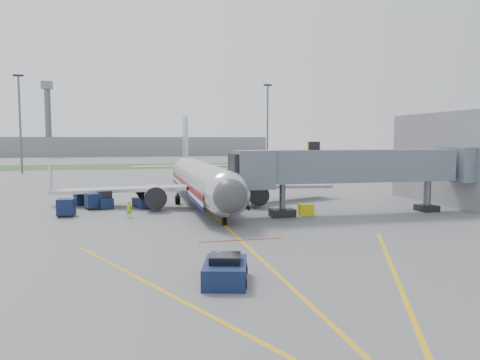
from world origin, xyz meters
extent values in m
plane|color=#565659|center=(0.00, 0.00, 0.00)|extent=(400.00, 400.00, 0.00)
cube|color=#2D4C1E|center=(0.00, 90.00, 0.01)|extent=(300.00, 25.00, 0.01)
cube|color=gold|center=(0.00, -2.00, 0.00)|extent=(0.25, 50.00, 0.01)
cube|color=maroon|center=(0.00, -4.00, 0.00)|extent=(6.00, 0.25, 0.01)
cube|color=gold|center=(-6.00, -14.00, 0.00)|extent=(9.52, 20.04, 0.01)
cube|color=gold|center=(6.00, -14.00, 0.00)|extent=(9.52, 20.04, 0.01)
cylinder|color=silver|center=(0.00, 15.00, 2.70)|extent=(3.80, 28.00, 3.80)
sphere|color=silver|center=(0.00, 1.00, 2.70)|extent=(3.80, 3.80, 3.80)
sphere|color=#38383D|center=(0.00, -0.30, 2.70)|extent=(2.74, 2.74, 2.74)
cube|color=black|center=(0.00, 0.60, 3.25)|extent=(2.20, 1.20, 0.55)
cone|color=silver|center=(0.00, 31.50, 2.70)|extent=(3.80, 5.00, 3.80)
cube|color=#B7BAC1|center=(0.00, 31.00, 6.70)|extent=(0.35, 4.20, 7.00)
cube|color=#B7BAC1|center=(-8.50, 15.00, 1.80)|extent=(15.10, 8.59, 1.13)
cube|color=#B7BAC1|center=(8.50, 15.00, 1.80)|extent=(15.10, 8.59, 1.13)
cylinder|color=silver|center=(-5.20, 12.00, 1.35)|extent=(2.10, 3.60, 2.10)
cylinder|color=silver|center=(5.20, 12.00, 1.35)|extent=(2.10, 3.60, 2.10)
cube|color=maroon|center=(1.92, 15.00, 2.35)|extent=(0.05, 28.00, 0.45)
cube|color=#0E0D5D|center=(1.92, 15.00, 1.45)|extent=(0.05, 28.00, 0.35)
cylinder|color=black|center=(0.00, 2.00, 0.30)|extent=(0.28, 0.70, 0.70)
cylinder|color=black|center=(-2.60, 15.50, 0.45)|extent=(0.50, 1.00, 1.00)
cylinder|color=black|center=(2.60, 15.50, 0.45)|extent=(0.50, 1.00, 1.00)
cube|color=slate|center=(13.00, 5.00, 4.60)|extent=(20.00, 3.00, 3.00)
cube|color=slate|center=(3.20, 5.00, 4.40)|extent=(3.20, 3.60, 3.40)
cube|color=black|center=(2.00, 5.00, 4.40)|extent=(1.60, 3.00, 2.80)
cube|color=#CCBA0C|center=(9.00, 5.00, 6.40)|extent=(1.20, 0.15, 1.00)
cylinder|color=#595B60|center=(6.00, 5.00, 1.55)|extent=(0.56, 0.56, 3.10)
cube|color=black|center=(6.00, 5.00, 0.35)|extent=(2.20, 1.60, 0.70)
cylinder|color=#595B60|center=(21.00, 5.00, 1.55)|extent=(0.70, 0.70, 3.10)
cube|color=black|center=(21.00, 5.00, 0.30)|extent=(1.80, 1.80, 0.60)
cube|color=slate|center=(25.00, 5.00, 4.60)|extent=(3.00, 4.00, 3.40)
cube|color=slate|center=(30.00, 10.00, 5.00)|extent=(10.00, 16.00, 10.00)
cylinder|color=#595B60|center=(-30.00, 70.00, 10.00)|extent=(0.44, 0.44, 20.00)
cube|color=black|center=(-30.00, 70.00, 20.20)|extent=(2.00, 0.40, 0.40)
cylinder|color=#595B60|center=(25.00, 75.00, 10.00)|extent=(0.44, 0.44, 20.00)
cube|color=black|center=(25.00, 75.00, 20.20)|extent=(2.00, 0.40, 0.40)
cube|color=slate|center=(-10.00, 170.00, 4.00)|extent=(120.00, 14.00, 8.00)
cylinder|color=#595B60|center=(-40.00, 165.00, 14.00)|extent=(2.40, 2.40, 28.00)
cube|color=slate|center=(-40.00, 165.00, 28.50)|extent=(4.00, 4.00, 3.00)
cube|color=#0D1139|center=(-2.94, -13.28, 0.52)|extent=(2.87, 3.81, 1.04)
cube|color=black|center=(-2.94, -13.28, 1.18)|extent=(1.84, 1.84, 0.47)
cylinder|color=black|center=(-4.07, -14.25, 0.38)|extent=(0.39, 0.78, 0.75)
cylinder|color=black|center=(-2.43, -14.68, 0.38)|extent=(0.39, 0.78, 0.75)
cylinder|color=black|center=(-3.45, -11.88, 0.38)|extent=(0.39, 0.78, 0.75)
cylinder|color=black|center=(-1.81, -12.31, 0.38)|extent=(0.39, 0.78, 0.75)
cube|color=#0D1139|center=(-10.25, 14.26, 0.57)|extent=(2.01, 2.86, 1.04)
cube|color=black|center=(-10.25, 14.26, 1.45)|extent=(1.65, 1.94, 0.73)
cylinder|color=black|center=(-10.49, 13.22, 0.26)|extent=(0.36, 0.56, 0.52)
cylinder|color=black|center=(-9.50, 13.50, 0.26)|extent=(0.36, 0.56, 0.52)
cylinder|color=black|center=(-11.01, 15.01, 0.26)|extent=(0.36, 0.56, 0.52)
cylinder|color=black|center=(-10.01, 15.30, 0.26)|extent=(0.36, 0.56, 0.52)
cube|color=#0D1139|center=(-13.38, 9.63, 0.90)|extent=(1.60, 1.60, 1.46)
cube|color=black|center=(-13.38, 9.63, 0.17)|extent=(1.66, 1.66, 0.11)
cylinder|color=black|center=(-14.00, 9.12, 0.13)|extent=(0.23, 0.28, 0.26)
cylinder|color=black|center=(-12.87, 9.00, 0.13)|extent=(0.23, 0.28, 0.26)
cylinder|color=black|center=(-13.88, 10.25, 0.13)|extent=(0.23, 0.28, 0.26)
cylinder|color=black|center=(-12.76, 10.13, 0.13)|extent=(0.23, 0.28, 0.26)
cube|color=#0D1139|center=(-11.31, 13.75, 0.89)|extent=(1.86, 1.86, 1.45)
cube|color=black|center=(-11.31, 13.75, 0.17)|extent=(1.92, 1.92, 0.11)
cylinder|color=black|center=(-11.65, 13.03, 0.13)|extent=(0.28, 0.32, 0.26)
cylinder|color=black|center=(-10.59, 13.41, 0.13)|extent=(0.28, 0.32, 0.26)
cylinder|color=black|center=(-12.03, 14.09, 0.13)|extent=(0.28, 0.32, 0.26)
cylinder|color=black|center=(-10.97, 14.47, 0.13)|extent=(0.28, 0.32, 0.26)
cube|color=#0D1139|center=(-12.81, 17.31, 0.84)|extent=(1.79, 1.79, 1.37)
cube|color=black|center=(-12.81, 17.31, 0.16)|extent=(1.85, 1.85, 0.11)
cylinder|color=black|center=(-13.09, 16.61, 0.12)|extent=(0.28, 0.30, 0.25)
cylinder|color=black|center=(-12.11, 17.03, 0.12)|extent=(0.28, 0.30, 0.25)
cylinder|color=black|center=(-13.50, 17.59, 0.12)|extent=(0.28, 0.30, 0.25)
cylinder|color=black|center=(-12.53, 18.00, 0.12)|extent=(0.28, 0.30, 0.25)
cube|color=#0D1139|center=(-6.40, 13.99, 0.43)|extent=(2.19, 3.65, 0.86)
cube|color=black|center=(-6.53, 14.45, 1.33)|extent=(1.83, 3.92, 1.34)
cylinder|color=black|center=(-6.53, 12.68, 0.27)|extent=(0.34, 0.57, 0.53)
cylinder|color=black|center=(-5.62, 12.93, 0.27)|extent=(0.34, 0.57, 0.53)
cylinder|color=black|center=(-7.18, 15.06, 0.27)|extent=(0.34, 0.57, 0.53)
cylinder|color=black|center=(-6.27, 15.31, 0.27)|extent=(0.34, 0.57, 0.53)
cube|color=#CCBA0C|center=(8.38, 5.19, 0.53)|extent=(1.32, 0.88, 1.05)
cylinder|color=black|center=(7.94, 5.20, 0.13)|extent=(0.18, 0.26, 0.26)
cylinder|color=black|center=(8.81, 5.19, 0.13)|extent=(0.18, 0.26, 0.26)
imported|color=#9CD519|center=(-7.71, 7.69, 0.75)|extent=(0.64, 0.55, 1.49)
camera|label=1|loc=(-7.30, -35.54, 7.10)|focal=35.00mm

